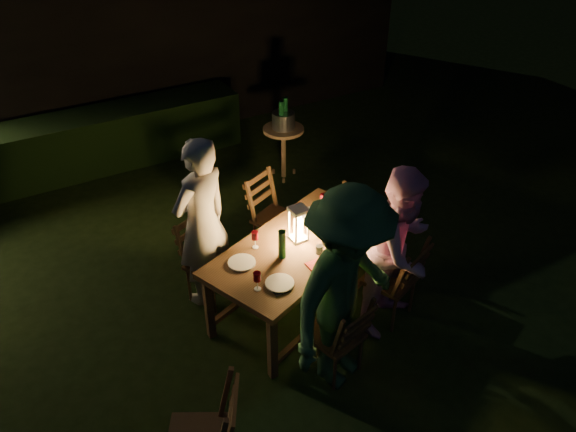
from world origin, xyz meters
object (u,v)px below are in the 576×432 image
dining_table (299,250)px  chair_end (366,228)px  chair_far_left (210,275)px  person_opp_right (401,249)px  ice_bucket (283,120)px  side_table (283,134)px  lantern (298,226)px  bottle_bucket_a (282,119)px  chair_near_left (336,348)px  chair_far_right (275,229)px  chair_near_right (390,292)px  bottle_table (282,244)px  person_opp_left (346,292)px  person_house_side (202,223)px  bottle_bucket_b (285,115)px

dining_table → chair_end: size_ratio=2.23×
chair_far_left → person_opp_right: bearing=114.4°
ice_bucket → side_table: bearing=-116.6°
lantern → chair_far_left: bearing=145.7°
bottle_bucket_a → side_table: bearing=38.7°
chair_near_left → ice_bucket: ice_bucket is taller
chair_far_left → chair_far_right: (0.93, 0.36, 0.01)m
chair_far_right → ice_bucket: (0.92, 1.41, 0.55)m
chair_end → person_opp_right: (-0.44, -1.05, 0.55)m
chair_far_left → lantern: size_ratio=2.68×
chair_near_right → lantern: bearing=115.7°
chair_far_left → bottle_table: (0.46, -0.65, 0.63)m
person_opp_left → chair_near_right: bearing=3.2°
lantern → bottle_table: lantern is taller
dining_table → person_opp_right: 0.95m
dining_table → person_opp_right: person_opp_right is taller
chair_far_left → bottle_bucket_a: 2.57m
dining_table → person_opp_right: size_ratio=1.24×
person_house_side → bottle_bucket_a: size_ratio=5.54×
lantern → bottle_bucket_a: size_ratio=1.09×
chair_far_left → bottle_bucket_b: size_ratio=2.93×
side_table → bottle_bucket_a: (-0.05, -0.04, 0.25)m
chair_near_right → chair_near_left: bearing=179.6°
chair_near_left → person_opp_right: bearing=4.5°
lantern → chair_near_right: bearing=-43.2°
chair_near_right → side_table: (0.47, 2.89, 0.36)m
person_house_side → person_opp_right: (1.42, -1.21, -0.06)m
chair_near_left → person_opp_right: size_ratio=0.54×
person_opp_left → bottle_bucket_a: person_opp_left is taller
side_table → ice_bucket: ice_bucket is taller
chair_end → side_table: (0.01, 1.89, 0.37)m
dining_table → side_table: dining_table is taller
person_opp_left → ice_bucket: bearing=47.5°
chair_near_left → bottle_table: 1.02m
chair_near_right → chair_far_right: bearing=86.1°
chair_near_left → chair_far_right: size_ratio=0.93×
chair_far_left → lantern: lantern is taller
bottle_table → chair_near_right: bearing=-26.9°
chair_near_left → person_opp_left: 0.67m
chair_far_right → chair_far_left: bearing=-4.2°
person_opp_right → person_opp_left: 0.91m
dining_table → lantern: 0.24m
person_opp_left → lantern: 1.00m
side_table → bottle_bucket_a: bearing=-141.3°
dining_table → bottle_table: (-0.23, -0.09, 0.22)m
bottle_bucket_a → chair_near_left: bearing=-111.8°
person_house_side → person_opp_right: size_ratio=1.07×
chair_near_left → bottle_table: bearing=83.1°
bottle_bucket_b → dining_table: bearing=-117.1°
chair_far_left → bottle_table: size_ratio=3.35×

